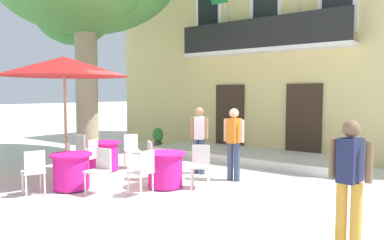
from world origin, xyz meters
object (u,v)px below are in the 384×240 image
(cafe_chair_front_1, at_px, (89,155))
(cafe_chair_near_tree_0, at_px, (100,168))
(cafe_chair_near_tree_1, at_px, (73,159))
(cafe_umbrella, at_px, (64,67))
(cafe_chair_middle_2, at_px, (154,158))
(pedestrian_mid_plaza, at_px, (234,140))
(cafe_chair_front_0, at_px, (84,148))
(pedestrian_by_tree, at_px, (350,177))
(cafe_table_middle, at_px, (165,170))
(cafe_table_near_tree, at_px, (71,171))
(cafe_chair_front_2, at_px, (132,149))
(ground_planter_left, at_px, (158,138))
(cafe_chair_middle_1, at_px, (201,163))
(cafe_chair_near_tree_2, at_px, (34,169))
(cafe_chair_middle_0, at_px, (143,169))
(pedestrian_near_entrance, at_px, (199,136))
(cafe_table_front, at_px, (104,156))

(cafe_chair_front_1, bearing_deg, cafe_chair_near_tree_0, -29.46)
(cafe_chair_near_tree_1, bearing_deg, cafe_umbrella, -164.38)
(cafe_chair_middle_2, distance_m, cafe_chair_front_1, 1.63)
(pedestrian_mid_plaza, bearing_deg, cafe_umbrella, -142.31)
(cafe_chair_front_0, distance_m, pedestrian_by_tree, 7.27)
(cafe_chair_near_tree_0, xyz_separation_m, cafe_table_middle, (0.71, 1.15, -0.14))
(pedestrian_mid_plaza, bearing_deg, cafe_table_near_tree, -129.45)
(cafe_chair_front_0, height_order, cafe_chair_front_2, same)
(cafe_chair_near_tree_1, xyz_separation_m, cafe_chair_middle_2, (1.39, 1.23, 0.00))
(ground_planter_left, bearing_deg, cafe_table_near_tree, -66.49)
(cafe_chair_middle_1, height_order, pedestrian_mid_plaza, pedestrian_mid_plaza)
(cafe_chair_near_tree_1, relative_size, cafe_table_middle, 1.05)
(cafe_chair_near_tree_2, bearing_deg, cafe_table_near_tree, 77.71)
(cafe_chair_near_tree_0, distance_m, cafe_chair_front_0, 2.84)
(cafe_umbrella, bearing_deg, cafe_table_middle, 22.25)
(cafe_chair_near_tree_1, bearing_deg, cafe_table_middle, 22.80)
(cafe_umbrella, bearing_deg, cafe_table_near_tree, -27.49)
(cafe_umbrella, distance_m, ground_planter_left, 5.30)
(cafe_table_near_tree, relative_size, cafe_chair_middle_0, 0.95)
(cafe_table_near_tree, distance_m, cafe_chair_near_tree_2, 0.77)
(pedestrian_mid_plaza, bearing_deg, cafe_chair_near_tree_0, -120.58)
(cafe_chair_middle_2, distance_m, pedestrian_by_tree, 4.84)
(cafe_table_near_tree, distance_m, cafe_umbrella, 2.39)
(cafe_table_near_tree, height_order, cafe_chair_middle_1, cafe_chair_middle_1)
(pedestrian_mid_plaza, bearing_deg, cafe_chair_front_2, -171.58)
(cafe_chair_middle_0, bearing_deg, cafe_chair_near_tree_2, -142.47)
(cafe_umbrella, bearing_deg, cafe_chair_front_0, 128.81)
(cafe_chair_front_0, bearing_deg, cafe_chair_near_tree_0, -29.98)
(cafe_chair_middle_1, bearing_deg, pedestrian_mid_plaza, 77.44)
(cafe_chair_middle_2, bearing_deg, cafe_chair_front_2, 155.86)
(cafe_table_near_tree, bearing_deg, pedestrian_near_entrance, 67.32)
(cafe_chair_near_tree_2, relative_size, pedestrian_by_tree, 0.54)
(cafe_chair_near_tree_0, relative_size, pedestrian_mid_plaza, 0.54)
(cafe_chair_front_1, distance_m, pedestrian_mid_plaza, 3.48)
(cafe_table_middle, distance_m, cafe_chair_middle_2, 0.77)
(cafe_chair_near_tree_0, relative_size, cafe_chair_middle_0, 1.00)
(cafe_chair_near_tree_1, relative_size, cafe_chair_front_0, 1.00)
(cafe_chair_near_tree_1, height_order, cafe_chair_middle_2, same)
(cafe_chair_near_tree_0, height_order, cafe_chair_front_0, same)
(cafe_chair_middle_1, bearing_deg, cafe_chair_front_0, -177.12)
(cafe_chair_near_tree_0, distance_m, cafe_table_middle, 1.36)
(cafe_chair_near_tree_0, relative_size, cafe_chair_middle_2, 1.00)
(cafe_table_middle, distance_m, cafe_chair_front_0, 3.19)
(cafe_chair_middle_1, bearing_deg, cafe_chair_near_tree_2, -131.43)
(cafe_table_middle, bearing_deg, cafe_chair_near_tree_1, -157.20)
(cafe_chair_front_0, bearing_deg, pedestrian_mid_plaza, 16.47)
(cafe_chair_near_tree_1, bearing_deg, cafe_chair_near_tree_0, -12.33)
(cafe_chair_near_tree_0, xyz_separation_m, cafe_table_front, (-1.71, 1.48, -0.14))
(cafe_chair_front_0, bearing_deg, cafe_chair_middle_1, 2.88)
(cafe_chair_near_tree_1, xyz_separation_m, pedestrian_near_entrance, (1.80, 2.42, 0.41))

